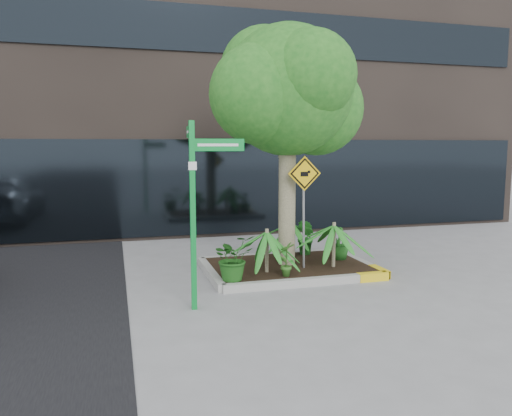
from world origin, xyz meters
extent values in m
plane|color=gray|center=(0.00, 0.00, 0.00)|extent=(80.00, 80.00, 0.00)
cube|color=#2D2621|center=(0.50, 8.50, 7.50)|extent=(18.00, 8.00, 15.00)
cube|color=#9E9E99|center=(0.20, 1.40, 0.07)|extent=(3.20, 0.15, 0.15)
cube|color=#9E9E99|center=(0.20, -0.80, 0.07)|extent=(3.20, 0.15, 0.15)
cube|color=#9E9E99|center=(-1.40, 0.30, 0.07)|extent=(0.15, 2.20, 0.15)
cube|color=#9E9E99|center=(1.80, 0.30, 0.07)|extent=(0.15, 2.20, 0.15)
cube|color=yellow|center=(1.50, -0.80, 0.07)|extent=(0.60, 0.17, 0.15)
cube|color=black|center=(0.20, 0.30, 0.12)|extent=(3.05, 2.05, 0.06)
cylinder|color=tan|center=(0.18, 0.35, 1.59)|extent=(0.34, 0.34, 3.18)
cylinder|color=tan|center=(0.28, 0.35, 2.76)|extent=(0.60, 0.17, 1.03)
sphere|color=#1D611B|center=(0.18, 0.35, 3.61)|extent=(2.55, 2.55, 2.55)
sphere|color=#1D611B|center=(0.92, 0.67, 3.29)|extent=(1.91, 1.91, 1.91)
sphere|color=#1D611B|center=(-0.46, 0.14, 3.50)|extent=(1.91, 1.91, 1.91)
sphere|color=#1D611B|center=(0.39, -0.28, 3.82)|extent=(1.70, 1.70, 1.70)
sphere|color=#1D611B|center=(-0.14, 0.88, 4.03)|extent=(1.80, 1.80, 1.80)
cylinder|color=tan|center=(1.00, -0.12, 0.60)|extent=(0.07, 0.07, 0.89)
cylinder|color=tan|center=(-0.40, -0.16, 0.56)|extent=(0.07, 0.07, 0.83)
cylinder|color=tan|center=(0.58, 1.17, 0.52)|extent=(0.07, 0.07, 0.75)
imported|color=#1B4F16|center=(-1.15, -0.55, 0.56)|extent=(0.94, 0.94, 0.82)
imported|color=#1E591A|center=(1.40, 0.45, 0.51)|extent=(0.45, 0.45, 0.73)
imported|color=#2F651F|center=(-0.14, -0.55, 0.48)|extent=(0.47, 0.47, 0.66)
imported|color=#1A5A1A|center=(0.87, 1.04, 0.54)|extent=(0.48, 0.48, 0.78)
cube|color=#0C8931|center=(-2.00, -1.50, 1.46)|extent=(0.09, 0.09, 2.92)
cube|color=#0C8931|center=(-1.60, -1.52, 2.55)|extent=(0.81, 0.08, 0.19)
cube|color=#0C8931|center=(-1.98, -1.10, 2.76)|extent=(0.08, 0.81, 0.19)
cube|color=white|center=(-1.60, -1.54, 2.55)|extent=(0.62, 0.04, 0.04)
cube|color=white|center=(-1.99, -1.10, 2.76)|extent=(0.04, 0.62, 0.04)
cube|color=white|center=(-2.00, -1.55, 2.24)|extent=(0.12, 0.01, 0.12)
cylinder|color=slate|center=(0.39, -0.01, 1.16)|extent=(0.05, 0.13, 2.01)
cube|color=yellow|center=(0.39, -0.03, 2.00)|extent=(0.67, 0.03, 0.67)
cube|color=black|center=(0.39, -0.05, 2.00)|extent=(0.60, 0.01, 0.60)
cube|color=yellow|center=(0.39, -0.05, 2.00)|extent=(0.51, 0.01, 0.51)
cube|color=black|center=(0.38, -0.05, 1.99)|extent=(0.16, 0.01, 0.09)
camera|label=1|loc=(-3.13, -9.02, 2.55)|focal=35.00mm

